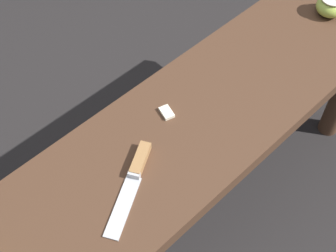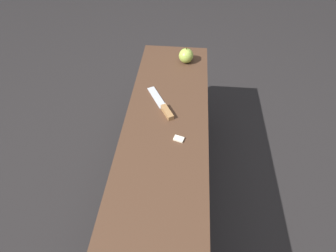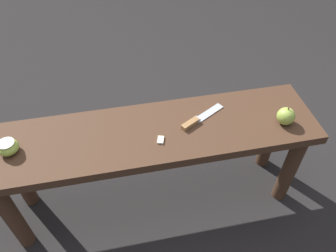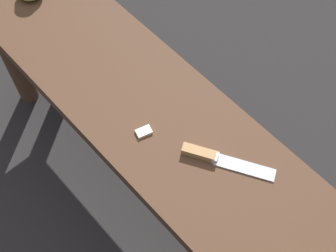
% 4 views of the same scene
% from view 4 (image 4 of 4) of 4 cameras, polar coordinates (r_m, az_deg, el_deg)
% --- Properties ---
extents(ground_plane, '(8.00, 8.00, 0.00)m').
position_cam_4_polar(ground_plane, '(1.59, -1.11, -7.71)').
color(ground_plane, black).
extents(wooden_bench, '(1.34, 0.34, 0.49)m').
position_cam_4_polar(wooden_bench, '(1.24, -1.42, -0.77)').
color(wooden_bench, '#472D1E').
rests_on(wooden_bench, ground_plane).
extents(knife, '(0.21, 0.13, 0.02)m').
position_cam_4_polar(knife, '(1.09, 5.57, -3.83)').
color(knife, '#B7BABF').
rests_on(knife, wooden_bench).
extents(apple_slice_center, '(0.03, 0.04, 0.01)m').
position_cam_4_polar(apple_slice_center, '(1.13, -2.96, -0.70)').
color(apple_slice_center, silver).
rests_on(apple_slice_center, wooden_bench).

